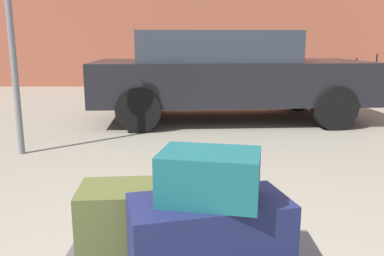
# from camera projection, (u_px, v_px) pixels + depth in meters

# --- Properties ---
(duffel_bag_navy_stacked_top) EXTENTS (0.65, 0.43, 0.34)m
(duffel_bag_navy_stacked_top) POSITION_uv_depth(u_px,v_px,m) (208.00, 241.00, 1.54)
(duffel_bag_navy_stacked_top) COLOR #191E47
(duffel_bag_navy_stacked_top) RESTS_ON luggage_cart
(duffel_bag_olive_front_right) EXTENTS (0.61, 0.33, 0.30)m
(duffel_bag_olive_front_right) POSITION_uv_depth(u_px,v_px,m) (145.00, 218.00, 1.79)
(duffel_bag_olive_front_right) COLOR #4C5128
(duffel_bag_olive_front_right) RESTS_ON luggage_cart
(duffel_bag_teal_topmost_pile) EXTENTS (0.41, 0.32, 0.19)m
(duffel_bag_teal_topmost_pile) POSITION_uv_depth(u_px,v_px,m) (208.00, 176.00, 1.48)
(duffel_bag_teal_topmost_pile) COLOR #144C51
(duffel_bag_teal_topmost_pile) RESTS_ON duffel_bag_navy_stacked_top
(parked_car) EXTENTS (4.40, 2.13, 1.42)m
(parked_car) POSITION_uv_depth(u_px,v_px,m) (224.00, 73.00, 6.47)
(parked_car) COLOR black
(parked_car) RESTS_ON ground_plane
(bicycle_leaning) EXTENTS (1.66, 0.69, 0.96)m
(bicycle_leaning) POSITION_uv_depth(u_px,v_px,m) (360.00, 77.00, 10.18)
(bicycle_leaning) COLOR black
(bicycle_leaning) RESTS_ON ground_plane
(bollard_kerb_near) EXTENTS (0.21, 0.21, 0.70)m
(bollard_kerb_near) POSITION_uv_depth(u_px,v_px,m) (326.00, 84.00, 8.81)
(bollard_kerb_near) COLOR #72665B
(bollard_kerb_near) RESTS_ON ground_plane
(no_parking_sign) EXTENTS (0.49, 0.15, 2.51)m
(no_parking_sign) POSITION_uv_depth(u_px,v_px,m) (7.00, 14.00, 4.28)
(no_parking_sign) COLOR slate
(no_parking_sign) RESTS_ON ground_plane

